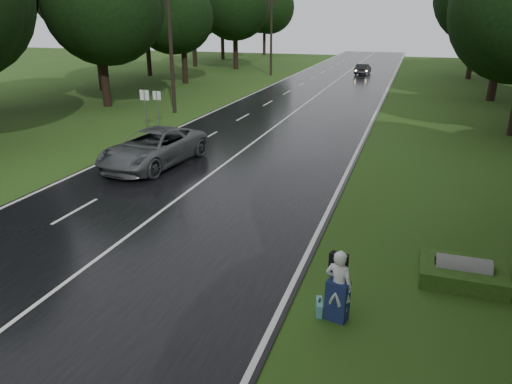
% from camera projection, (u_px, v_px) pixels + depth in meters
% --- Properties ---
extents(ground, '(160.00, 160.00, 0.00)m').
position_uv_depth(ground, '(114.00, 248.00, 14.48)').
color(ground, '#294A15').
rests_on(ground, ground).
extents(road, '(12.00, 140.00, 0.04)m').
position_uv_depth(road, '(284.00, 120.00, 32.22)').
color(road, black).
rests_on(road, ground).
extents(lane_center, '(0.12, 140.00, 0.01)m').
position_uv_depth(lane_center, '(284.00, 120.00, 32.21)').
color(lane_center, silver).
rests_on(lane_center, road).
extents(grey_car, '(3.48, 6.37, 1.69)m').
position_uv_depth(grey_car, '(153.00, 148.00, 22.19)').
color(grey_car, '#4B4F50').
rests_on(grey_car, road).
extents(far_car, '(1.71, 3.94, 1.26)m').
position_uv_depth(far_car, '(363.00, 69.00, 57.38)').
color(far_car, black).
rests_on(far_car, road).
extents(hitchhiker, '(0.75, 0.71, 1.81)m').
position_uv_depth(hitchhiker, '(338.00, 288.00, 10.82)').
color(hitchhiker, silver).
rests_on(hitchhiker, ground).
extents(suitcase, '(0.25, 0.50, 0.34)m').
position_uv_depth(suitcase, '(319.00, 307.00, 11.24)').
color(suitcase, teal).
rests_on(suitcase, ground).
extents(culvert, '(1.40, 0.70, 0.70)m').
position_uv_depth(culvert, '(460.00, 280.00, 12.71)').
color(culvert, slate).
rests_on(culvert, ground).
extents(utility_pole_mid, '(1.80, 0.28, 10.13)m').
position_uv_depth(utility_pole_mid, '(175.00, 112.00, 34.93)').
color(utility_pole_mid, black).
rests_on(utility_pole_mid, ground).
extents(utility_pole_far, '(1.80, 0.28, 9.27)m').
position_uv_depth(utility_pole_far, '(271.00, 75.00, 56.98)').
color(utility_pole_far, black).
rests_on(utility_pole_far, ground).
extents(road_sign_a, '(0.62, 0.10, 2.56)m').
position_uv_depth(road_sign_a, '(147.00, 132.00, 29.12)').
color(road_sign_a, white).
rests_on(road_sign_a, ground).
extents(road_sign_b, '(0.55, 0.10, 2.30)m').
position_uv_depth(road_sign_b, '(159.00, 127.00, 30.41)').
color(road_sign_b, white).
rests_on(road_sign_b, ground).
extents(tree_left_d, '(8.12, 8.12, 12.69)m').
position_uv_depth(tree_left_d, '(108.00, 106.00, 37.39)').
color(tree_left_d, black).
rests_on(tree_left_d, ground).
extents(tree_left_e, '(7.56, 7.56, 11.81)m').
position_uv_depth(tree_left_e, '(186.00, 83.00, 50.08)').
color(tree_left_e, black).
rests_on(tree_left_e, ground).
extents(tree_left_f, '(9.25, 9.25, 14.46)m').
position_uv_depth(tree_left_f, '(236.00, 69.00, 63.68)').
color(tree_left_f, black).
rests_on(tree_left_f, ground).
extents(tree_right_d, '(7.80, 7.80, 12.18)m').
position_uv_depth(tree_right_d, '(511.00, 135.00, 28.21)').
color(tree_right_d, black).
rests_on(tree_right_d, ground).
extents(tree_right_e, '(8.82, 8.82, 13.78)m').
position_uv_depth(tree_right_e, '(490.00, 101.00, 39.85)').
color(tree_right_e, black).
rests_on(tree_right_e, ground).
extents(tree_right_f, '(9.76, 9.76, 15.25)m').
position_uv_depth(tree_right_f, '(468.00, 79.00, 53.66)').
color(tree_right_f, black).
rests_on(tree_right_f, ground).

